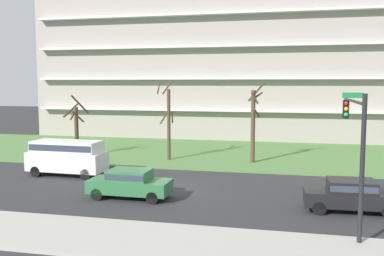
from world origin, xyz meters
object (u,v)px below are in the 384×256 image
(tree_center, at_px, (253,123))
(sedan_black_center_left, at_px, (351,194))
(tree_left, at_px, (168,121))
(traffic_signal_mast, at_px, (355,135))
(tree_far_left, at_px, (76,127))
(van_white_near_left, at_px, (67,155))
(sedan_green_center_right, at_px, (130,182))

(tree_center, xyz_separation_m, sedan_black_center_left, (5.68, -11.83, -2.30))
(tree_left, bearing_deg, traffic_signal_mast, -49.24)
(tree_far_left, xyz_separation_m, van_white_near_left, (2.99, -7.09, -1.13))
(traffic_signal_mast, bearing_deg, sedan_black_center_left, 83.67)
(tree_center, bearing_deg, tree_far_left, -179.06)
(tree_left, height_order, traffic_signal_mast, tree_left)
(tree_center, height_order, sedan_green_center_right, tree_center)
(sedan_green_center_right, relative_size, traffic_signal_mast, 0.76)
(tree_center, xyz_separation_m, sedan_green_center_right, (-5.62, -11.83, -2.30))
(tree_left, height_order, sedan_black_center_left, tree_left)
(tree_center, bearing_deg, tree_left, -178.01)
(tree_center, xyz_separation_m, traffic_signal_mast, (5.40, -14.35, 0.87))
(sedan_black_center_left, height_order, traffic_signal_mast, traffic_signal_mast)
(tree_far_left, relative_size, sedan_green_center_right, 1.19)
(sedan_black_center_left, bearing_deg, traffic_signal_mast, -98.03)
(tree_far_left, xyz_separation_m, tree_center, (14.78, 0.24, 0.64))
(sedan_black_center_left, bearing_deg, van_white_near_left, 163.86)
(sedan_black_center_left, bearing_deg, tree_left, 135.34)
(tree_left, xyz_separation_m, traffic_signal_mast, (12.17, -14.12, 0.85))
(tree_far_left, distance_m, sedan_black_center_left, 23.57)
(tree_far_left, height_order, tree_center, tree_center)
(tree_far_left, height_order, tree_left, tree_left)
(sedan_green_center_right, distance_m, traffic_signal_mast, 11.74)
(van_white_near_left, distance_m, sedan_black_center_left, 18.05)
(tree_left, height_order, tree_center, same)
(tree_left, bearing_deg, sedan_green_center_right, -84.37)
(sedan_black_center_left, distance_m, sedan_green_center_right, 11.31)
(sedan_black_center_left, xyz_separation_m, sedan_green_center_right, (-11.31, 0.00, 0.00))
(tree_left, distance_m, tree_center, 6.77)
(tree_center, distance_m, sedan_black_center_left, 13.32)
(van_white_near_left, bearing_deg, tree_center, -146.22)
(van_white_near_left, relative_size, traffic_signal_mast, 0.90)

